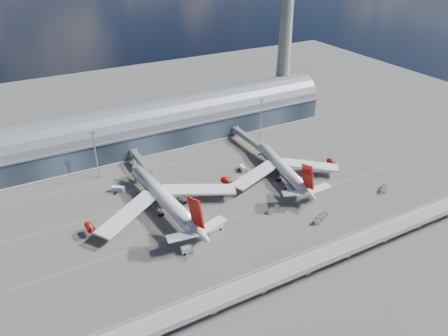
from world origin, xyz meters
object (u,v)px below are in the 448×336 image
airliner_left (165,200)px  service_truck_3 (291,188)px  floodlight_mast_right (261,118)px  service_truck_4 (243,168)px  cargo_train_1 (321,218)px  service_truck_5 (118,189)px  cargo_train_2 (384,189)px  floodlight_mast_left (95,154)px  cargo_train_0 (273,209)px  control_tower (285,38)px  service_truck_2 (213,228)px  service_truck_0 (185,199)px  service_truck_1 (187,249)px  airliner_right (283,169)px

airliner_left → service_truck_3: 62.40m
floodlight_mast_right → service_truck_4: floodlight_mast_right is taller
cargo_train_1 → service_truck_5: bearing=71.2°
service_truck_4 → cargo_train_2: size_ratio=0.66×
floodlight_mast_left → floodlight_mast_right: bearing=0.0°
service_truck_4 → service_truck_5: size_ratio=0.85×
service_truck_3 → cargo_train_0: service_truck_3 is taller
control_tower → service_truck_5: size_ratio=16.62×
control_tower → service_truck_2: control_tower is taller
service_truck_3 → cargo_train_1: (-2.44, -26.27, -0.62)m
service_truck_3 → cargo_train_0: size_ratio=0.87×
control_tower → cargo_train_0: size_ratio=13.19×
service_truck_2 → cargo_train_1: service_truck_2 is taller
service_truck_0 → cargo_train_1: size_ratio=0.61×
service_truck_0 → service_truck_3: size_ratio=1.00×
service_truck_5 → cargo_train_0: size_ratio=0.79×
floodlight_mast_left → service_truck_1: (15.51, -77.20, -12.13)m
floodlight_mast_left → service_truck_1: floodlight_mast_left is taller
floodlight_mast_right → service_truck_5: size_ratio=4.15×
floodlight_mast_left → service_truck_4: floodlight_mast_left is taller
service_truck_1 → service_truck_2: bearing=-59.6°
airliner_right → service_truck_2: (-52.46, -22.59, -3.75)m
control_tower → floodlight_mast_left: control_tower is taller
control_tower → service_truck_2: size_ratio=11.55×
airliner_left → service_truck_4: airliner_left is taller
service_truck_0 → cargo_train_2: bearing=-57.0°
service_truck_3 → floodlight_mast_right: bearing=77.7°
service_truck_4 → cargo_train_0: size_ratio=0.68×
control_tower → service_truck_1: bearing=-138.6°
floodlight_mast_right → cargo_train_2: (20.65, -81.03, -12.64)m
control_tower → service_truck_2: 150.97m
service_truck_1 → floodlight_mast_left: bearing=15.6°
service_truck_0 → service_truck_2: (0.87, -26.90, 0.22)m
airliner_left → service_truck_5: size_ratio=12.30×
service_truck_3 → cargo_train_1: size_ratio=0.61×
floodlight_mast_right → service_truck_2: size_ratio=2.88×
control_tower → service_truck_5: (-130.49, -46.86, -50.15)m
service_truck_0 → service_truck_3: service_truck_3 is taller
floodlight_mast_left → service_truck_2: bearing=-65.9°
service_truck_4 → cargo_train_2: service_truck_4 is taller
service_truck_5 → airliner_right: bearing=-73.3°
service_truck_3 → service_truck_5: size_ratio=1.09×
service_truck_0 → service_truck_1: service_truck_1 is taller
floodlight_mast_left → service_truck_1: 79.67m
airliner_left → airliner_right: size_ratio=1.16×
floodlight_mast_right → service_truck_4: size_ratio=4.87×
cargo_train_2 → floodlight_mast_right: bearing=48.7°
floodlight_mast_left → service_truck_3: bearing=-36.6°
service_truck_5 → floodlight_mast_right: bearing=-42.6°
control_tower → service_truck_4: 101.09m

